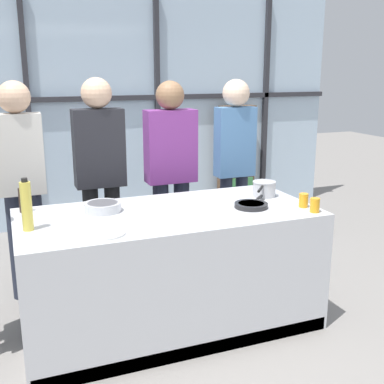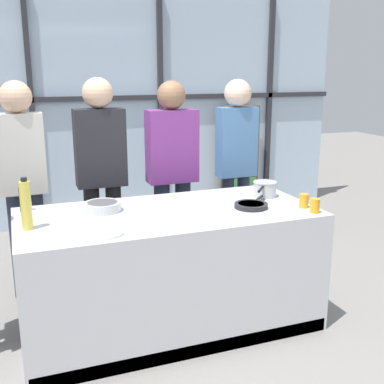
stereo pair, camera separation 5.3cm
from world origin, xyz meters
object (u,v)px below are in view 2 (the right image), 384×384
Objects in this scene: spectator_center_left at (101,169)px; frying_pan at (251,205)px; white_plate at (104,233)px; juice_glass_near at (315,206)px; saucepan at (265,189)px; oil_bottle at (26,205)px; spectator_far_right at (236,158)px; juice_glass_far at (304,201)px; mixing_bowl at (103,206)px; spectator_far_left at (22,173)px; spectator_center_right at (172,167)px; pepper_grinder at (23,199)px.

spectator_center_left is 5.06× the size of frying_pan.
juice_glass_near reaches higher than white_plate.
oil_bottle is (-1.80, -0.19, 0.09)m from saucepan.
spectator_far_right is at bearing 39.18° from white_plate.
frying_pan is 1.57m from oil_bottle.
juice_glass_near and juice_glass_far have the same top height.
juice_glass_far is at bearing -20.59° from frying_pan.
mixing_bowl reaches higher than frying_pan.
spectator_far_left is 17.45× the size of juice_glass_far.
spectator_far_right is 1.92m from white_plate.
spectator_center_right is 6.10× the size of saucepan.
oil_bottle reaches higher than mixing_bowl.
spectator_far_right is 4.99× the size of frying_pan.
saucepan is 2.84× the size of juice_glass_far.
spectator_center_left is at bearing 138.38° from juice_glass_far.
white_plate is 0.83m from pepper_grinder.
mixing_bowl is at bearing 26.93° from spectator_far_right.
juice_glass_far reaches higher than mixing_bowl.
spectator_far_left reaches higher than pepper_grinder.
spectator_far_right reaches higher than frying_pan.
oil_bottle is (-0.52, -0.24, 0.12)m from mixing_bowl.
mixing_bowl is 1.51m from juice_glass_near.
juice_glass_far is at bearing 90.00° from juice_glass_near.
saucepan is at bearing 81.69° from spectator_far_right.
oil_bottle is (-1.91, -0.95, -0.02)m from spectator_far_right.
spectator_far_left is at bearing 149.32° from juice_glass_far.
spectator_far_right reaches higher than pepper_grinder.
pepper_grinder is (-0.01, 0.43, -0.07)m from oil_bottle.
saucepan is at bearing -7.72° from pepper_grinder.
white_plate is at bearing 39.18° from spectator_far_right.
frying_pan is at bearing 142.55° from juice_glass_near.
spectator_far_left is at bearing 146.32° from juice_glass_near.
mixing_bowl is (-1.28, 0.05, -0.03)m from saucepan.
spectator_far_right is 6.86× the size of mixing_bowl.
pepper_grinder is (-1.81, 0.25, 0.03)m from saucepan.
spectator_center_right is at bearing 0.00° from spectator_far_right.
spectator_center_right reaches higher than pepper_grinder.
spectator_far_right is 1.28m from juice_glass_near.
spectator_center_left is 1.14m from oil_bottle.
spectator_far_left is 8.67× the size of pepper_grinder.
mixing_bowl is at bearing 125.93° from spectator_far_left.
saucepan is at bearing 5.95° from oil_bottle.
spectator_center_right is 1.05m from frying_pan.
juice_glass_near is at bearing -21.55° from pepper_grinder.
juice_glass_far is at bearing 90.30° from spectator_far_right.
spectator_center_right is 1.39m from pepper_grinder.
spectator_center_left is 0.73m from mixing_bowl.
spectator_center_right is (0.64, 0.00, -0.03)m from spectator_center_left.
white_plate is (0.43, -1.21, -0.17)m from spectator_far_left.
white_plate is (-1.13, -0.21, -0.01)m from frying_pan.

